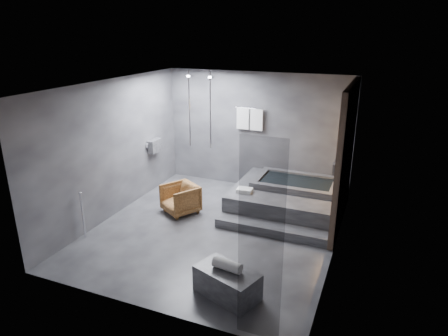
% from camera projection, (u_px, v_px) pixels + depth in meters
% --- Properties ---
extents(room, '(5.00, 5.04, 2.82)m').
position_uv_depth(room, '(240.00, 144.00, 7.30)').
color(room, '#2B2B2D').
rests_on(room, ground).
extents(tub_deck, '(2.20, 2.00, 0.50)m').
position_uv_depth(tub_deck, '(286.00, 199.00, 8.61)').
color(tub_deck, '#303032').
rests_on(tub_deck, ground).
extents(tub_step, '(2.20, 0.36, 0.18)m').
position_uv_depth(tub_step, '(271.00, 229.00, 7.63)').
color(tub_step, '#303032').
rests_on(tub_step, ground).
extents(concrete_bench, '(1.05, 0.79, 0.42)m').
position_uv_depth(concrete_bench, '(227.00, 283.00, 5.83)').
color(concrete_bench, '#2D2D2F').
rests_on(concrete_bench, ground).
extents(driftwood_chair, '(0.92, 0.93, 0.62)m').
position_uv_depth(driftwood_chair, '(180.00, 199.00, 8.45)').
color(driftwood_chair, '#4F2D13').
rests_on(driftwood_chair, ground).
extents(rolled_towel, '(0.46, 0.22, 0.16)m').
position_uv_depth(rolled_towel, '(227.00, 265.00, 5.74)').
color(rolled_towel, silver).
rests_on(rolled_towel, concrete_bench).
extents(deck_towel, '(0.33, 0.25, 0.08)m').
position_uv_depth(deck_towel, '(245.00, 190.00, 8.29)').
color(deck_towel, white).
rests_on(deck_towel, tub_deck).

